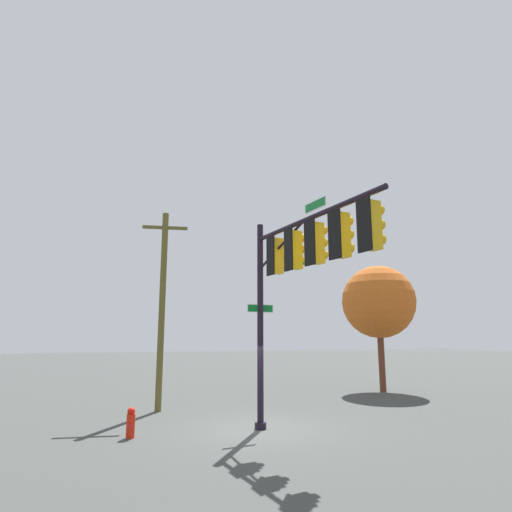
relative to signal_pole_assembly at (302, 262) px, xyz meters
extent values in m
plane|color=#3D413E|center=(-2.42, -0.44, -4.86)|extent=(120.00, 120.00, 0.00)
cylinder|color=black|center=(-2.42, -0.44, -1.62)|extent=(0.20, 0.20, 6.49)
cylinder|color=black|center=(-2.42, -0.44, -4.76)|extent=(0.36, 0.36, 0.20)
cylinder|color=black|center=(0.42, 0.05, 1.14)|extent=(5.70, 1.12, 0.14)
cylinder|color=black|center=(-1.14, -0.22, 0.64)|extent=(2.60, 0.52, 1.07)
cube|color=gold|center=(-1.39, -0.27, 0.39)|extent=(0.38, 0.41, 1.10)
cube|color=black|center=(-1.35, -0.46, 0.39)|extent=(0.44, 0.12, 1.22)
sphere|color=#FF2018|center=(-1.42, -0.07, 0.73)|extent=(0.22, 0.22, 0.22)
cylinder|color=gold|center=(-1.43, -0.01, 0.78)|extent=(0.25, 0.18, 0.23)
sphere|color=#855607|center=(-1.42, -0.07, 0.39)|extent=(0.22, 0.22, 0.22)
cylinder|color=gold|center=(-1.43, -0.01, 0.44)|extent=(0.25, 0.18, 0.23)
sphere|color=#0B621E|center=(-1.42, -0.07, 0.05)|extent=(0.22, 0.22, 0.22)
cylinder|color=gold|center=(-1.43, -0.01, 0.10)|extent=(0.25, 0.18, 0.23)
cube|color=yellow|center=(-0.35, -0.09, 0.39)|extent=(0.37, 0.40, 1.10)
cube|color=black|center=(-0.32, -0.29, 0.39)|extent=(0.44, 0.10, 1.22)
sphere|color=#FF2018|center=(-0.38, 0.11, 0.73)|extent=(0.22, 0.22, 0.22)
cylinder|color=yellow|center=(-0.39, 0.17, 0.78)|extent=(0.25, 0.17, 0.23)
sphere|color=#855607|center=(-0.38, 0.11, 0.39)|extent=(0.22, 0.22, 0.22)
cylinder|color=yellow|center=(-0.39, 0.17, 0.44)|extent=(0.25, 0.17, 0.23)
sphere|color=#0B621E|center=(-0.38, 0.11, 0.05)|extent=(0.22, 0.22, 0.22)
cylinder|color=yellow|center=(-0.39, 0.17, 0.10)|extent=(0.25, 0.17, 0.23)
cube|color=gold|center=(0.68, 0.09, 0.39)|extent=(0.39, 0.42, 1.10)
cube|color=black|center=(0.72, -0.11, 0.39)|extent=(0.44, 0.13, 1.22)
sphere|color=#FF2018|center=(0.64, 0.29, 0.73)|extent=(0.22, 0.22, 0.22)
cylinder|color=gold|center=(0.63, 0.34, 0.78)|extent=(0.26, 0.19, 0.23)
sphere|color=#855607|center=(0.64, 0.29, 0.39)|extent=(0.22, 0.22, 0.22)
cylinder|color=gold|center=(0.63, 0.34, 0.44)|extent=(0.26, 0.19, 0.23)
sphere|color=#0B621E|center=(0.64, 0.29, 0.05)|extent=(0.22, 0.22, 0.22)
cylinder|color=gold|center=(0.63, 0.34, 0.10)|extent=(0.26, 0.19, 0.23)
cube|color=gold|center=(1.71, 0.27, 0.39)|extent=(0.39, 0.42, 1.10)
cube|color=black|center=(1.75, 0.07, 0.39)|extent=(0.44, 0.13, 1.22)
sphere|color=#FF2018|center=(1.67, 0.46, 0.73)|extent=(0.22, 0.22, 0.22)
cylinder|color=gold|center=(1.66, 0.52, 0.78)|extent=(0.26, 0.18, 0.23)
sphere|color=#855607|center=(1.67, 0.46, 0.39)|extent=(0.22, 0.22, 0.22)
cylinder|color=gold|center=(1.66, 0.52, 0.44)|extent=(0.26, 0.18, 0.23)
sphere|color=#0B621E|center=(1.67, 0.46, 0.05)|extent=(0.22, 0.22, 0.22)
cylinder|color=gold|center=(1.66, 0.52, 0.10)|extent=(0.26, 0.18, 0.23)
cube|color=gold|center=(2.75, 0.45, 0.39)|extent=(0.38, 0.41, 1.10)
cube|color=black|center=(2.78, 0.25, 0.39)|extent=(0.44, 0.11, 1.22)
sphere|color=#FF2018|center=(2.71, 0.64, 0.73)|extent=(0.22, 0.22, 0.22)
cylinder|color=gold|center=(2.70, 0.70, 0.78)|extent=(0.25, 0.18, 0.23)
sphere|color=#855607|center=(2.71, 0.64, 0.39)|extent=(0.22, 0.22, 0.22)
cylinder|color=gold|center=(2.70, 0.70, 0.44)|extent=(0.25, 0.18, 0.23)
sphere|color=#0B621E|center=(2.71, 0.64, 0.05)|extent=(0.22, 0.22, 0.22)
cylinder|color=gold|center=(2.70, 0.70, 0.10)|extent=(0.25, 0.18, 0.23)
cube|color=white|center=(0.71, 0.09, 1.44)|extent=(0.93, 0.18, 0.26)
cube|color=#14732E|center=(0.71, 0.09, 1.44)|extent=(0.89, 0.18, 0.22)
cube|color=white|center=(-2.42, -0.44, -1.16)|extent=(0.18, 0.93, 0.26)
cube|color=#09692C|center=(-2.42, -0.44, -1.16)|extent=(0.18, 0.89, 0.22)
cylinder|color=brown|center=(-6.44, -3.21, -0.98)|extent=(0.25, 0.25, 7.76)
cube|color=brown|center=(-6.44, -3.21, 2.30)|extent=(0.36, 1.80, 0.12)
cylinder|color=red|center=(-2.45, -4.30, -4.54)|extent=(0.24, 0.24, 0.65)
sphere|color=red|center=(-2.45, -4.30, -4.14)|extent=(0.22, 0.22, 0.22)
cylinder|color=red|center=(-2.30, -4.30, -4.50)|extent=(0.12, 0.10, 0.10)
cylinder|color=brown|center=(-8.74, 8.24, -3.38)|extent=(0.33, 0.33, 2.95)
sphere|color=#C25C1E|center=(-8.74, 8.24, -0.28)|extent=(3.82, 3.82, 3.82)
camera|label=1|loc=(10.58, -4.72, -1.98)|focal=29.49mm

